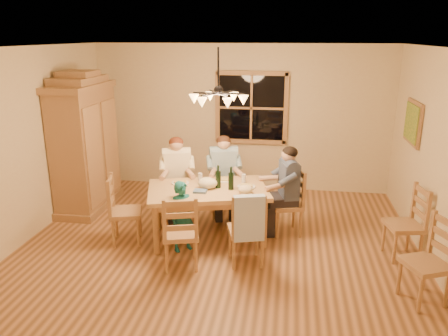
% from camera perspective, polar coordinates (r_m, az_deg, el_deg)
% --- Properties ---
extents(floor, '(5.50, 5.50, 0.00)m').
position_cam_1_polar(floor, '(6.27, -0.66, -9.95)').
color(floor, brown).
rests_on(floor, ground).
extents(ceiling, '(5.50, 5.00, 0.02)m').
position_cam_1_polar(ceiling, '(5.59, -0.75, 15.53)').
color(ceiling, white).
rests_on(ceiling, wall_back).
extents(wall_back, '(5.50, 0.02, 2.70)m').
position_cam_1_polar(wall_back, '(8.20, 2.19, 6.53)').
color(wall_back, beige).
rests_on(wall_back, floor).
extents(wall_left, '(0.02, 5.00, 2.70)m').
position_cam_1_polar(wall_left, '(6.79, -24.27, 2.78)').
color(wall_left, beige).
rests_on(wall_left, floor).
extents(wall_right, '(0.02, 5.00, 2.70)m').
position_cam_1_polar(wall_right, '(5.99, 26.20, 0.79)').
color(wall_right, beige).
rests_on(wall_right, floor).
extents(window, '(1.30, 0.06, 1.30)m').
position_cam_1_polar(window, '(8.11, 3.60, 7.83)').
color(window, black).
rests_on(window, wall_back).
extents(painting, '(0.06, 0.78, 0.64)m').
position_cam_1_polar(painting, '(7.06, 23.44, 5.46)').
color(painting, olive).
rests_on(painting, wall_right).
extents(chandelier, '(0.77, 0.68, 0.71)m').
position_cam_1_polar(chandelier, '(5.64, -0.73, 9.20)').
color(chandelier, black).
rests_on(chandelier, ceiling).
extents(armoire, '(0.66, 1.40, 2.30)m').
position_cam_1_polar(armoire, '(7.60, -17.64, 2.61)').
color(armoire, olive).
rests_on(armoire, floor).
extents(dining_table, '(1.89, 1.44, 0.76)m').
position_cam_1_polar(dining_table, '(6.23, -2.12, -3.57)').
color(dining_table, tan).
rests_on(dining_table, floor).
extents(chair_far_left, '(0.54, 0.52, 0.99)m').
position_cam_1_polar(chair_far_left, '(7.07, -6.04, -4.14)').
color(chair_far_left, '#AB724B').
rests_on(chair_far_left, floor).
extents(chair_far_right, '(0.54, 0.52, 0.99)m').
position_cam_1_polar(chair_far_right, '(7.12, -0.04, -3.89)').
color(chair_far_right, '#AB724B').
rests_on(chair_far_right, floor).
extents(chair_near_left, '(0.54, 0.52, 0.99)m').
position_cam_1_polar(chair_near_left, '(5.63, -5.66, -9.92)').
color(chair_near_left, '#AB724B').
rests_on(chair_near_left, floor).
extents(chair_near_right, '(0.54, 0.52, 0.99)m').
position_cam_1_polar(chair_near_right, '(5.70, 2.87, -9.48)').
color(chair_near_right, '#AB724B').
rests_on(chair_near_right, floor).
extents(chair_end_left, '(0.52, 0.54, 0.99)m').
position_cam_1_polar(chair_end_left, '(6.38, -12.60, -6.91)').
color(chair_end_left, '#AB724B').
rests_on(chair_end_left, floor).
extents(chair_end_right, '(0.52, 0.54, 0.99)m').
position_cam_1_polar(chair_end_right, '(6.55, 8.12, -5.98)').
color(chair_end_right, '#AB724B').
rests_on(chair_end_right, floor).
extents(adult_woman, '(0.48, 0.51, 0.87)m').
position_cam_1_polar(adult_woman, '(6.90, -6.17, 0.03)').
color(adult_woman, beige).
rests_on(adult_woman, floor).
extents(adult_plaid_man, '(0.48, 0.51, 0.87)m').
position_cam_1_polar(adult_plaid_man, '(6.94, -0.04, 0.26)').
color(adult_plaid_man, '#306584').
rests_on(adult_plaid_man, floor).
extents(adult_slate_man, '(0.51, 0.48, 0.87)m').
position_cam_1_polar(adult_slate_man, '(6.36, 8.32, -1.52)').
color(adult_slate_man, '#424D6A').
rests_on(adult_slate_man, floor).
extents(towel, '(0.39, 0.20, 0.58)m').
position_cam_1_polar(towel, '(5.36, 3.28, -6.59)').
color(towel, '#B8D0F9').
rests_on(towel, chair_near_right).
extents(wine_bottle_a, '(0.08, 0.08, 0.33)m').
position_cam_1_polar(wine_bottle_a, '(6.16, -0.76, -1.13)').
color(wine_bottle_a, black).
rests_on(wine_bottle_a, dining_table).
extents(wine_bottle_b, '(0.08, 0.08, 0.33)m').
position_cam_1_polar(wine_bottle_b, '(6.09, 0.92, -1.36)').
color(wine_bottle_b, black).
rests_on(wine_bottle_b, dining_table).
extents(plate_woman, '(0.26, 0.26, 0.02)m').
position_cam_1_polar(plate_woman, '(6.41, -5.73, -1.96)').
color(plate_woman, white).
rests_on(plate_woman, dining_table).
extents(plate_plaid, '(0.26, 0.26, 0.02)m').
position_cam_1_polar(plate_plaid, '(6.51, 0.18, -1.57)').
color(plate_plaid, white).
rests_on(plate_plaid, dining_table).
extents(plate_slate, '(0.26, 0.26, 0.02)m').
position_cam_1_polar(plate_slate, '(6.23, 2.95, -2.47)').
color(plate_slate, white).
rests_on(plate_slate, dining_table).
extents(wine_glass_a, '(0.06, 0.06, 0.14)m').
position_cam_1_polar(wine_glass_a, '(6.42, -3.13, -1.28)').
color(wine_glass_a, silver).
rests_on(wine_glass_a, dining_table).
extents(wine_glass_b, '(0.06, 0.06, 0.14)m').
position_cam_1_polar(wine_glass_b, '(6.38, 2.59, -1.41)').
color(wine_glass_b, silver).
rests_on(wine_glass_b, dining_table).
extents(cap, '(0.20, 0.20, 0.11)m').
position_cam_1_polar(cap, '(6.00, 2.80, -2.79)').
color(cap, '#D3BD8D').
rests_on(cap, dining_table).
extents(napkin, '(0.21, 0.18, 0.03)m').
position_cam_1_polar(napkin, '(6.04, -3.13, -3.05)').
color(napkin, slate).
rests_on(napkin, dining_table).
extents(cloth_bundle, '(0.28, 0.22, 0.15)m').
position_cam_1_polar(cloth_bundle, '(6.17, -2.17, -1.98)').
color(cloth_bundle, beige).
rests_on(cloth_bundle, dining_table).
extents(child, '(0.43, 0.41, 0.99)m').
position_cam_1_polar(child, '(5.96, -5.42, -6.31)').
color(child, '#196B72').
rests_on(child, floor).
extents(chair_spare_front, '(0.56, 0.57, 0.99)m').
position_cam_1_polar(chair_spare_front, '(5.41, 24.64, -12.75)').
color(chair_spare_front, '#AB724B').
rests_on(chair_spare_front, floor).
extents(chair_spare_back, '(0.50, 0.51, 0.99)m').
position_cam_1_polar(chair_spare_back, '(6.28, 22.26, -8.23)').
color(chair_spare_back, '#AB724B').
rests_on(chair_spare_back, floor).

